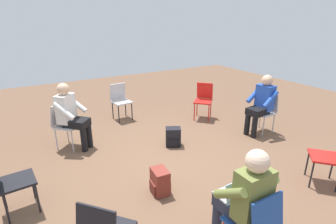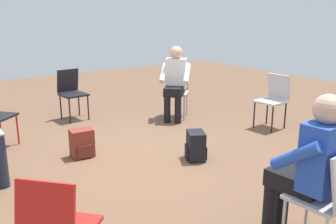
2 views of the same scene
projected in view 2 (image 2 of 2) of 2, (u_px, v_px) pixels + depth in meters
name	position (u px, v px, depth m)	size (l,w,h in m)	color
ground_plane	(143.00, 158.00, 4.73)	(14.00, 14.00, 0.00)	brown
chair_southeast	(177.00, 89.00, 6.52)	(0.58, 0.58, 0.85)	#B7B7BC
chair_south	(274.00, 97.00, 5.88)	(0.43, 0.47, 0.85)	#B7B7BC
chair_west	(328.00, 194.00, 2.75)	(0.46, 0.43, 0.85)	#B7B7BC
chair_east	(71.00, 90.00, 6.37)	(0.47, 0.43, 0.85)	black
person_in_white	(175.00, 79.00, 6.31)	(0.63, 0.63, 1.24)	black
person_in_blue	(310.00, 163.00, 2.82)	(0.54, 0.52, 1.24)	black
backpack_near_laptop_user	(82.00, 145.00, 4.75)	(0.27, 0.30, 0.36)	maroon
backpack_by_empty_chair	(196.00, 147.00, 4.67)	(0.34, 0.31, 0.36)	black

